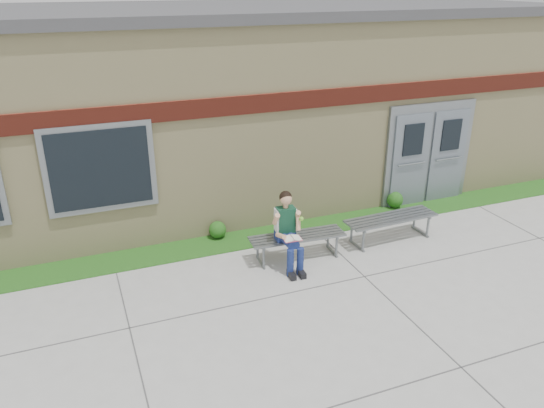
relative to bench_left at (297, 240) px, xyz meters
name	(u,v)px	position (x,y,z in m)	size (l,w,h in m)	color
ground	(326,304)	(-0.19, -1.56, -0.35)	(80.00, 80.00, 0.00)	#9E9E99
grass_strip	(267,235)	(-0.19, 1.04, -0.34)	(16.00, 0.80, 0.02)	#204F15
school_building	(216,98)	(-0.19, 4.43, 1.75)	(16.20, 6.22, 4.20)	beige
bench_left	(297,240)	(0.00, 0.00, 0.00)	(1.78, 0.60, 0.46)	slate
bench_right	(391,222)	(2.00, 0.00, 0.03)	(1.90, 0.60, 0.49)	slate
girl	(288,230)	(-0.27, -0.21, 0.37)	(0.50, 0.85, 1.39)	navy
shrub_mid	(218,230)	(-1.15, 1.29, -0.16)	(0.34, 0.34, 0.34)	#204F15
shrub_east	(395,200)	(2.97, 1.29, -0.15)	(0.36, 0.36, 0.36)	#204F15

